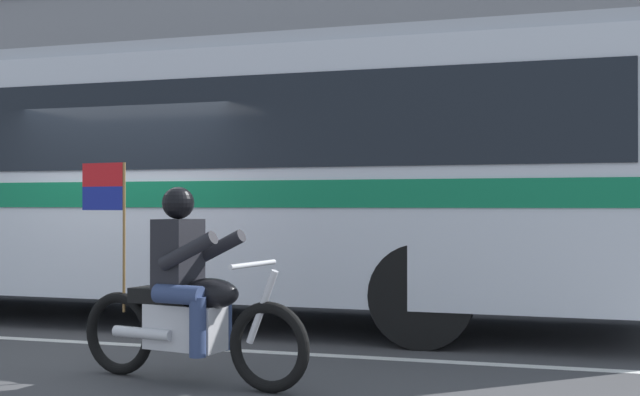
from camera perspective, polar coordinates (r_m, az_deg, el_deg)
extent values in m
plane|color=#3D3D3F|center=(9.19, -13.55, -9.35)|extent=(60.00, 60.00, 0.00)
cube|color=#A39E93|center=(13.82, -2.98, -6.04)|extent=(28.00, 3.80, 0.15)
cube|color=silver|center=(8.68, -15.54, -9.84)|extent=(26.60, 0.14, 0.01)
cube|color=gray|center=(16.28, -0.28, 11.31)|extent=(28.00, 0.80, 9.48)
cube|color=#233347|center=(15.63, -0.73, 6.52)|extent=(25.76, 0.10, 1.40)
cube|color=silver|center=(10.03, -8.74, 1.31)|extent=(10.86, 2.74, 2.70)
cube|color=black|center=(10.06, -8.74, 4.44)|extent=(9.99, 2.77, 0.96)
cube|color=#0F7247|center=(10.02, -8.74, 0.17)|extent=(10.64, 2.77, 0.28)
cube|color=#ADB1BA|center=(10.17, -8.73, 9.28)|extent=(10.64, 2.61, 0.16)
cylinder|color=black|center=(8.07, 7.24, -6.88)|extent=(1.04, 0.30, 1.04)
torus|color=black|center=(6.19, -3.64, -10.49)|extent=(0.69, 0.22, 0.69)
torus|color=black|center=(7.03, -14.03, -9.27)|extent=(0.69, 0.22, 0.69)
cube|color=silver|center=(6.60, -9.53, -8.98)|extent=(0.68, 0.39, 0.36)
ellipsoid|color=black|center=(6.42, -7.71, -6.70)|extent=(0.52, 0.36, 0.24)
cube|color=black|center=(6.69, -10.92, -6.79)|extent=(0.60, 0.36, 0.12)
cylinder|color=silver|center=(6.18, -4.12, -7.70)|extent=(0.28, 0.11, 0.58)
cylinder|color=silver|center=(6.19, -4.76, -4.71)|extent=(0.16, 0.64, 0.04)
cylinder|color=silver|center=(6.66, -12.46, -9.33)|extent=(0.56, 0.19, 0.09)
cube|color=black|center=(6.58, -10.01, -3.92)|extent=(0.34, 0.41, 0.56)
sphere|color=black|center=(6.57, -10.01, -0.35)|extent=(0.26, 0.26, 0.26)
cylinder|color=navy|center=(6.67, -8.12, -6.47)|extent=(0.44, 0.22, 0.15)
cylinder|color=navy|center=(6.60, -6.82, -8.63)|extent=(0.13, 0.13, 0.46)
cylinder|color=navy|center=(6.38, -9.98, -6.74)|extent=(0.44, 0.22, 0.15)
cylinder|color=navy|center=(6.30, -8.65, -9.02)|extent=(0.13, 0.13, 0.46)
cylinder|color=black|center=(6.60, -7.30, -3.57)|extent=(0.53, 0.20, 0.32)
cylinder|color=black|center=(6.27, -9.35, -3.73)|extent=(0.53, 0.20, 0.32)
cylinder|color=olive|center=(6.92, -13.70, -2.71)|extent=(0.02, 0.02, 1.25)
cube|color=red|center=(7.07, -15.12, 1.60)|extent=(0.44, 0.10, 0.20)
cube|color=navy|center=(7.06, -15.12, -0.02)|extent=(0.44, 0.10, 0.20)
cylinder|color=#4C8C3F|center=(12.05, 18.63, -5.10)|extent=(0.22, 0.22, 0.58)
sphere|color=#4C8C3F|center=(12.03, 18.63, -3.39)|extent=(0.20, 0.20, 0.20)
cylinder|color=#4C8C3F|center=(11.91, 18.66, -5.02)|extent=(0.09, 0.10, 0.09)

